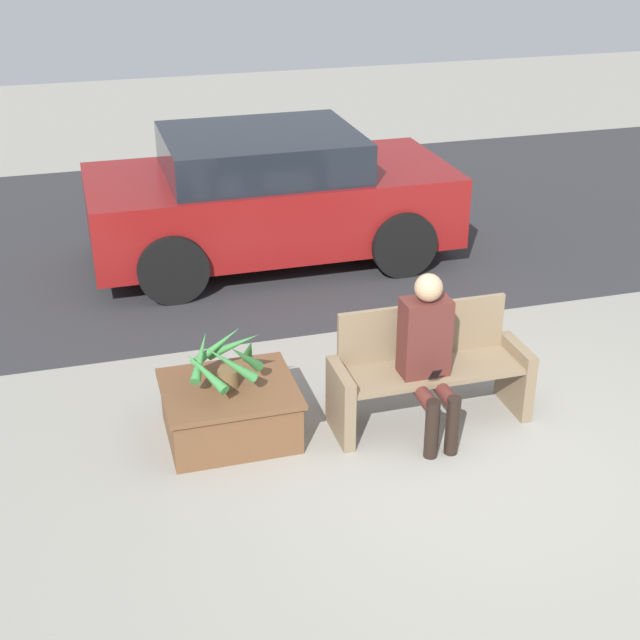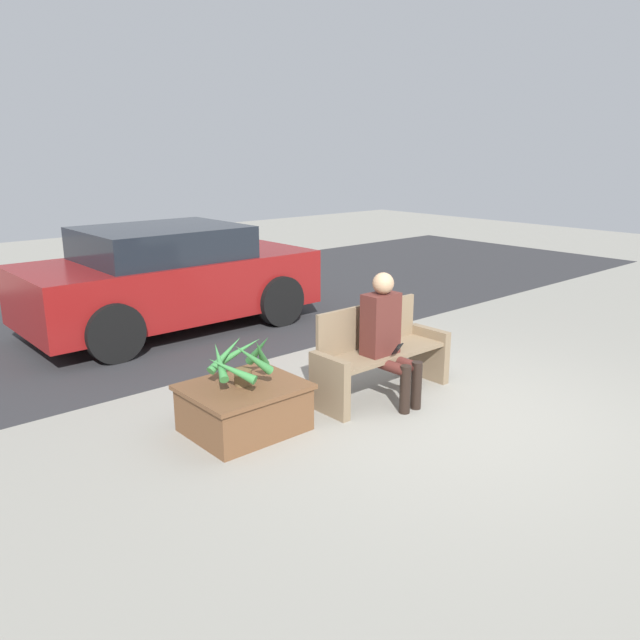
{
  "view_description": "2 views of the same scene",
  "coord_description": "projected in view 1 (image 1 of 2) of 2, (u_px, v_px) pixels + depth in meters",
  "views": [
    {
      "loc": [
        -2.58,
        -4.79,
        3.83
      ],
      "look_at": [
        -0.92,
        0.97,
        0.86
      ],
      "focal_mm": 50.0,
      "sensor_mm": 36.0,
      "label": 1
    },
    {
      "loc": [
        -4.52,
        -3.38,
        2.42
      ],
      "look_at": [
        -0.85,
        0.81,
        0.9
      ],
      "focal_mm": 35.0,
      "sensor_mm": 36.0,
      "label": 2
    }
  ],
  "objects": [
    {
      "name": "bench",
      "position": [
        428.0,
        370.0,
        6.89
      ],
      "size": [
        1.55,
        0.49,
        0.92
      ],
      "color": "#7A664C",
      "rests_on": "ground_plane"
    },
    {
      "name": "road_surface",
      "position": [
        294.0,
        223.0,
        11.09
      ],
      "size": [
        20.0,
        6.0,
        0.01
      ],
      "primitive_type": "cube",
      "color": "#2D2D30",
      "rests_on": "ground_plane"
    },
    {
      "name": "ground_plane",
      "position": [
        479.0,
        468.0,
        6.46
      ],
      "size": [
        30.0,
        30.0,
        0.0
      ],
      "primitive_type": "plane",
      "color": "gray"
    },
    {
      "name": "potted_plant",
      "position": [
        226.0,
        359.0,
        6.56
      ],
      "size": [
        0.63,
        0.63,
        0.48
      ],
      "color": "brown",
      "rests_on": "planter_box"
    },
    {
      "name": "parked_car",
      "position": [
        269.0,
        196.0,
        9.76
      ],
      "size": [
        3.95,
        1.98,
        1.43
      ],
      "color": "maroon",
      "rests_on": "ground_plane"
    },
    {
      "name": "planter_box",
      "position": [
        230.0,
        409.0,
        6.75
      ],
      "size": [
        1.0,
        0.85,
        0.43
      ],
      "color": "brown",
      "rests_on": "ground_plane"
    },
    {
      "name": "person_seated",
      "position": [
        428.0,
        350.0,
        6.59
      ],
      "size": [
        0.36,
        0.58,
        1.29
      ],
      "color": "#51231E",
      "rests_on": "ground_plane"
    }
  ]
}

